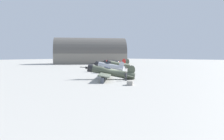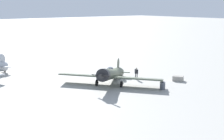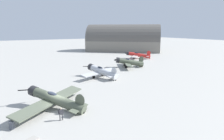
{
  "view_description": "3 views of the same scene",
  "coord_description": "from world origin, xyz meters",
  "views": [
    {
      "loc": [
        -28.67,
        33.28,
        4.75
      ],
      "look_at": [
        0.0,
        0.0,
        1.8
      ],
      "focal_mm": 36.09,
      "sensor_mm": 36.0,
      "label": 1
    },
    {
      "loc": [
        22.14,
        27.84,
        10.0
      ],
      "look_at": [
        0.0,
        0.0,
        1.8
      ],
      "focal_mm": 44.47,
      "sensor_mm": 36.0,
      "label": 2
    },
    {
      "loc": [
        -26.51,
        6.32,
        11.28
      ],
      "look_at": [
        12.97,
        -16.64,
        1.6
      ],
      "focal_mm": 30.78,
      "sensor_mm": 36.0,
      "label": 3
    }
  ],
  "objects": [
    {
      "name": "ground_crew_mechanic",
      "position": [
        -3.87,
        0.59,
        1.01
      ],
      "size": [
        0.25,
        0.65,
        1.67
      ],
      "rotation": [
        0.0,
        0.0,
        3.18
      ],
      "color": "#2D2D33",
      "rests_on": "ground_plane"
    },
    {
      "name": "airplane_outer_stand",
      "position": [
        33.6,
        -40.29,
        1.4
      ],
      "size": [
        9.58,
        9.56,
        3.25
      ],
      "rotation": [
        0.0,
        0.0,
        7.09
      ],
      "color": "red",
      "rests_on": "ground_plane"
    },
    {
      "name": "ground_plane",
      "position": [
        0.0,
        0.0,
        0.0
      ],
      "size": [
        400.0,
        400.0,
        0.0
      ],
      "primitive_type": "plane",
      "color": "#A8A59E"
    },
    {
      "name": "equipment_crate",
      "position": [
        -7.84,
        4.71,
        0.34
      ],
      "size": [
        1.47,
        1.65,
        0.69
      ],
      "rotation": [
        0.0,
        0.0,
        3.65
      ],
      "color": "#9E998E",
      "rests_on": "ground_plane"
    },
    {
      "name": "airplane_mid_apron",
      "position": [
        13.2,
        -13.82,
        1.57
      ],
      "size": [
        8.76,
        10.55,
        3.03
      ],
      "rotation": [
        0.0,
        0.0,
        6.64
      ],
      "color": "#B7BABF",
      "rests_on": "ground_plane"
    },
    {
      "name": "airplane_foreground",
      "position": [
        0.42,
        0.32,
        1.37
      ],
      "size": [
        10.06,
        11.92,
        3.2
      ],
      "rotation": [
        0.0,
        0.0,
        6.94
      ],
      "color": "#4C5442",
      "rests_on": "ground_plane"
    },
    {
      "name": "fuel_drum",
      "position": [
        -3.11,
        6.08,
        0.47
      ],
      "size": [
        0.68,
        0.68,
        0.93
      ],
      "color": "#474C56",
      "rests_on": "ground_plane"
    },
    {
      "name": "distant_hangar",
      "position": [
        59.09,
        -50.58,
        4.74
      ],
      "size": [
        37.04,
        39.15,
        16.94
      ],
      "rotation": [
        0.0,
        0.0,
        7.14
      ],
      "color": "slate",
      "rests_on": "ground_plane"
    },
    {
      "name": "airplane_far_line",
      "position": [
        20.71,
        -27.0,
        1.55
      ],
      "size": [
        11.29,
        9.33,
        3.45
      ],
      "rotation": [
        0.0,
        0.0,
        7.4
      ],
      "color": "#4C5442",
      "rests_on": "ground_plane"
    }
  ]
}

